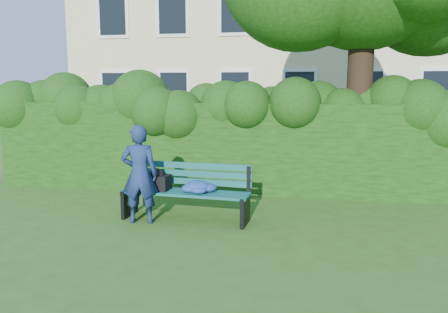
# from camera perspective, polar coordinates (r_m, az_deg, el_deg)

# --- Properties ---
(ground) EXTENTS (80.00, 80.00, 0.00)m
(ground) POSITION_cam_1_polar(r_m,az_deg,el_deg) (7.00, -0.85, -8.47)
(ground) COLOR #39571A
(ground) RESTS_ON ground
(apartment_building) EXTENTS (16.00, 8.08, 12.00)m
(apartment_building) POSITION_cam_1_polar(r_m,az_deg,el_deg) (20.95, 6.65, 19.66)
(apartment_building) COLOR beige
(apartment_building) RESTS_ON ground
(hedge) EXTENTS (10.00, 1.00, 1.80)m
(hedge) POSITION_cam_1_polar(r_m,az_deg,el_deg) (8.93, 1.75, 1.26)
(hedge) COLOR black
(hedge) RESTS_ON ground
(park_bench) EXTENTS (2.09, 0.73, 0.89)m
(park_bench) POSITION_cam_1_polar(r_m,az_deg,el_deg) (7.02, -5.32, -4.19)
(park_bench) COLOR #0D4443
(park_bench) RESTS_ON ground
(man_reading) EXTENTS (0.61, 0.45, 1.54)m
(man_reading) POSITION_cam_1_polar(r_m,az_deg,el_deg) (6.89, -10.96, -2.30)
(man_reading) COLOR navy
(man_reading) RESTS_ON ground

